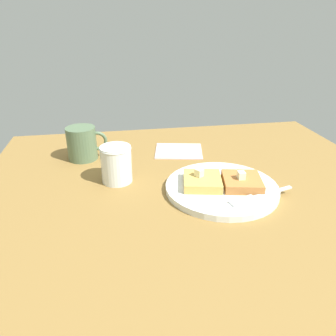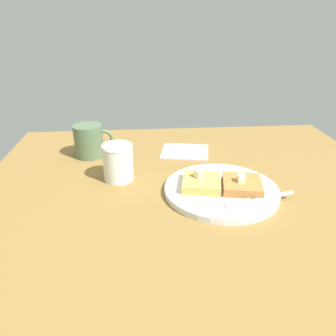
{
  "view_description": "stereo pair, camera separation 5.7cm",
  "coord_description": "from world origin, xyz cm",
  "px_view_note": "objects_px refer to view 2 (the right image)",
  "views": [
    {
      "loc": [
        -16.65,
        -57.49,
        37.81
      ],
      "look_at": [
        -5.51,
        7.89,
        6.44
      ],
      "focal_mm": 35.0,
      "sensor_mm": 36.0,
      "label": 1
    },
    {
      "loc": [
        -11.03,
        -58.2,
        37.81
      ],
      "look_at": [
        -5.51,
        7.89,
        6.44
      ],
      "focal_mm": 35.0,
      "sensor_mm": 36.0,
      "label": 2
    }
  ],
  "objects_px": {
    "napkin": "(185,151)",
    "fork": "(256,200)",
    "coffee_mug": "(89,141)",
    "plate": "(221,190)",
    "syrup_jar": "(118,163)"
  },
  "relations": [
    {
      "from": "napkin",
      "to": "coffee_mug",
      "type": "relative_size",
      "value": 1.23
    },
    {
      "from": "plate",
      "to": "syrup_jar",
      "type": "distance_m",
      "value": 0.25
    },
    {
      "from": "syrup_jar",
      "to": "napkin",
      "type": "height_order",
      "value": "syrup_jar"
    },
    {
      "from": "plate",
      "to": "fork",
      "type": "relative_size",
      "value": 1.58
    },
    {
      "from": "plate",
      "to": "fork",
      "type": "bearing_deg",
      "value": -46.95
    },
    {
      "from": "fork",
      "to": "napkin",
      "type": "bearing_deg",
      "value": 109.36
    },
    {
      "from": "syrup_jar",
      "to": "fork",
      "type": "bearing_deg",
      "value": -27.67
    },
    {
      "from": "plate",
      "to": "fork",
      "type": "distance_m",
      "value": 0.09
    },
    {
      "from": "fork",
      "to": "napkin",
      "type": "xyz_separation_m",
      "value": [
        -0.11,
        0.3,
        -0.01
      ]
    },
    {
      "from": "plate",
      "to": "napkin",
      "type": "distance_m",
      "value": 0.25
    },
    {
      "from": "napkin",
      "to": "plate",
      "type": "bearing_deg",
      "value": -78.58
    },
    {
      "from": "napkin",
      "to": "fork",
      "type": "bearing_deg",
      "value": -70.64
    },
    {
      "from": "plate",
      "to": "syrup_jar",
      "type": "bearing_deg",
      "value": 158.93
    },
    {
      "from": "coffee_mug",
      "to": "syrup_jar",
      "type": "bearing_deg",
      "value": -60.01
    },
    {
      "from": "plate",
      "to": "napkin",
      "type": "bearing_deg",
      "value": 101.42
    }
  ]
}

